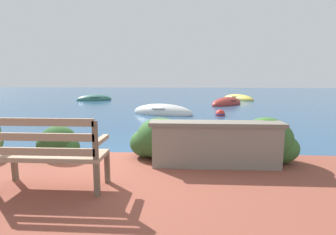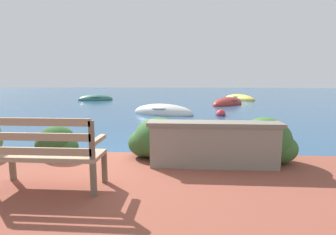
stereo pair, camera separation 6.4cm
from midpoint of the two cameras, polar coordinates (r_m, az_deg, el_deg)
name	(u,v)px [view 2 (the right image)]	position (r m, az deg, el deg)	size (l,w,h in m)	color
ground_plane	(123,163)	(5.09, -9.40, -9.85)	(80.00, 80.00, 0.00)	navy
park_bench	(46,152)	(3.56, -24.53, -6.77)	(1.35, 0.48, 0.93)	brown
stone_wall	(213,144)	(4.18, 10.31, -5.69)	(2.06, 0.39, 0.71)	gray
hedge_clump_left	(57,143)	(5.06, -22.73, -5.12)	(0.81, 0.58, 0.55)	#284C23
hedge_clump_centre	(158,141)	(4.54, -1.83, -5.06)	(1.04, 0.75, 0.71)	#2D5628
hedge_clump_right	(263,143)	(4.64, 20.38, -5.14)	(1.09, 0.78, 0.74)	#38662D
rowboat_nearest	(163,113)	(11.70, -0.95, 1.06)	(3.02, 1.97, 0.81)	silver
rowboat_mid	(228,104)	(16.33, 12.98, 2.98)	(2.68, 3.04, 0.80)	#9E2D28
rowboat_far	(96,99)	(19.74, -15.38, 3.81)	(2.69, 2.00, 0.73)	#336B5B
rowboat_outer	(239,99)	(20.34, 15.37, 3.93)	(2.39, 3.07, 0.70)	#DBC64C
mooring_buoy	(221,114)	(11.45, 11.57, 0.72)	(0.44, 0.44, 0.40)	red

